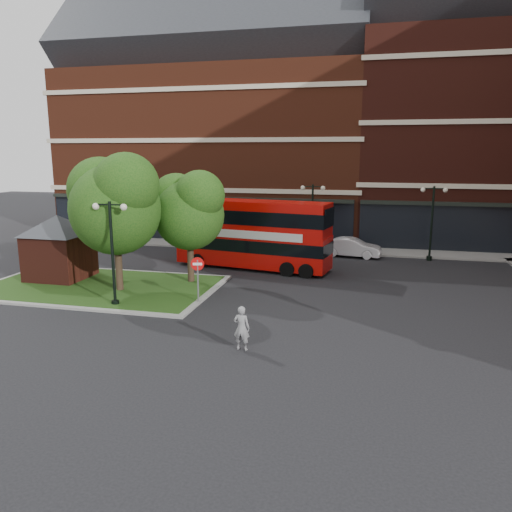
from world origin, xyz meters
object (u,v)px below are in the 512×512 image
(woman, at_px, (242,328))
(car_silver, at_px, (244,242))
(car_white, at_px, (352,247))
(bus, at_px, (252,230))

(woman, bearing_deg, car_silver, -71.70)
(car_silver, bearing_deg, car_white, -86.39)
(bus, relative_size, woman, 5.93)
(bus, distance_m, car_silver, 5.58)
(bus, bearing_deg, car_silver, 120.80)
(car_silver, bearing_deg, woman, -161.71)
(bus, height_order, woman, bus)
(bus, xyz_separation_m, car_silver, (-1.89, 4.97, -1.69))
(bus, bearing_deg, car_white, 49.98)
(car_white, bearing_deg, bus, 136.96)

